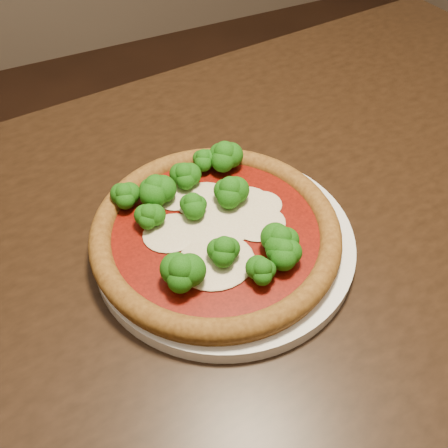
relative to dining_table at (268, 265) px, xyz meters
name	(u,v)px	position (x,y,z in m)	size (l,w,h in m)	color
dining_table	(268,265)	(0.00, 0.00, 0.00)	(1.41, 0.93, 0.75)	black
plate	(224,241)	(-0.07, -0.01, 0.10)	(0.31, 0.31, 0.02)	white
pizza	(214,227)	(-0.08, -0.01, 0.13)	(0.30, 0.30, 0.06)	brown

